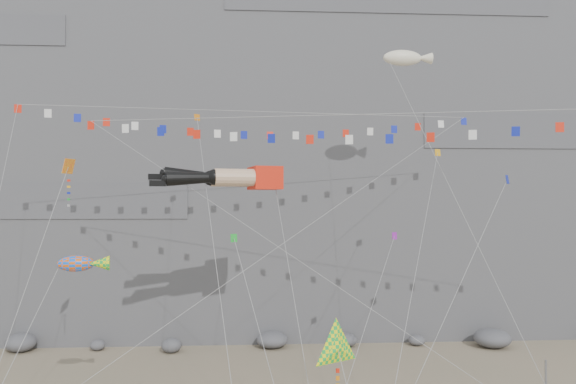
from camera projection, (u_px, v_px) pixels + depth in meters
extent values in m
cube|color=slate|center=(268.00, 82.00, 61.13)|extent=(80.00, 28.00, 50.00)
cube|color=red|center=(265.00, 178.00, 35.40)|extent=(2.27, 2.76, 1.43)
cylinder|color=#D5AA85|center=(234.00, 177.00, 34.12)|extent=(2.60, 1.58, 1.06)
sphere|color=black|center=(215.00, 177.00, 33.77)|extent=(0.97, 0.97, 0.97)
cone|color=black|center=(191.00, 178.00, 33.36)|extent=(3.02, 1.52, 0.99)
cube|color=black|center=(157.00, 183.00, 32.80)|extent=(1.01, 0.62, 0.35)
cylinder|color=#D5AA85|center=(230.00, 178.00, 35.49)|extent=(2.60, 1.58, 1.06)
sphere|color=black|center=(211.00, 178.00, 35.14)|extent=(0.97, 0.97, 0.97)
cone|color=black|center=(188.00, 176.00, 34.74)|extent=(3.04, 1.52, 1.06)
cube|color=black|center=(156.00, 177.00, 34.18)|extent=(1.01, 0.62, 0.35)
cylinder|color=gray|center=(289.00, 303.00, 28.72)|extent=(0.03, 0.03, 18.98)
cylinder|color=gray|center=(138.00, 251.00, 31.41)|extent=(0.03, 0.03, 26.90)
cylinder|color=gray|center=(460.00, 264.00, 30.27)|extent=(0.03, 0.03, 19.89)
cylinder|color=gray|center=(20.00, 305.00, 26.93)|extent=(0.03, 0.03, 15.72)
cylinder|color=gray|center=(21.00, 362.00, 26.33)|extent=(0.03, 0.03, 10.85)
cylinder|color=gray|center=(473.00, 218.00, 32.88)|extent=(0.03, 0.03, 25.52)
cylinder|color=gray|center=(215.00, 258.00, 30.19)|extent=(0.03, 0.03, 24.35)
cylinder|color=gray|center=(363.00, 335.00, 29.52)|extent=(0.03, 0.03, 16.67)
cylinder|color=gray|center=(264.00, 347.00, 26.81)|extent=(0.03, 0.03, 14.67)
cylinder|color=gray|center=(414.00, 283.00, 29.60)|extent=(0.03, 0.03, 22.83)
cylinder|color=gray|center=(451.00, 305.00, 28.63)|extent=(0.03, 0.03, 18.54)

